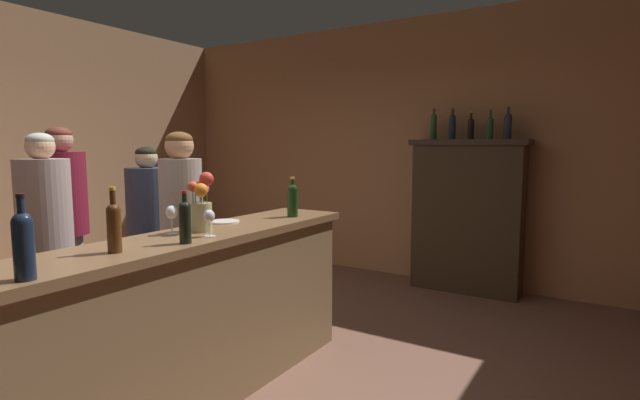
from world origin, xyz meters
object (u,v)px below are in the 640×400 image
(patron_redhead, at_px, (47,247))
(patron_in_grey, at_px, (182,228))
(wine_bottle_chardonnay, at_px, (292,199))
(display_bottle_midleft, at_px, (452,126))
(wine_bottle_syrah, at_px, (114,225))
(display_bottle_center, at_px, (471,127))
(wine_bottle_merlot, at_px, (23,242))
(cheese_plate, at_px, (224,222))
(display_bottle_right, at_px, (508,125))
(flower_arrangement, at_px, (201,203))
(wine_glass_front, at_px, (209,217))
(display_bottle_left, at_px, (434,126))
(patron_by_cabinet, at_px, (64,227))
(display_cabinet, at_px, (467,213))
(bar_counter, at_px, (196,318))
(wine_glass_mid, at_px, (172,213))
(wine_bottle_riesling, at_px, (185,220))
(patron_tall, at_px, (149,228))
(display_bottle_midright, at_px, (490,127))

(patron_redhead, xyz_separation_m, patron_in_grey, (0.30, 0.84, 0.03))
(wine_bottle_chardonnay, relative_size, display_bottle_midleft, 0.89)
(wine_bottle_syrah, bearing_deg, display_bottle_center, 78.84)
(wine_bottle_merlot, height_order, patron_in_grey, patron_in_grey)
(cheese_plate, xyz_separation_m, display_bottle_right, (1.26, 2.68, 0.71))
(flower_arrangement, height_order, display_bottle_center, display_bottle_center)
(wine_glass_front, xyz_separation_m, display_bottle_center, (0.63, 3.09, 0.59))
(display_bottle_midleft, bearing_deg, patron_in_grey, -115.99)
(wine_bottle_chardonnay, height_order, display_bottle_left, display_bottle_left)
(wine_bottle_merlot, height_order, patron_by_cabinet, patron_by_cabinet)
(wine_glass_front, relative_size, patron_in_grey, 0.09)
(display_cabinet, relative_size, flower_arrangement, 4.47)
(display_cabinet, bearing_deg, bar_counter, -103.70)
(wine_bottle_chardonnay, height_order, flower_arrangement, flower_arrangement)
(display_bottle_midleft, height_order, display_bottle_right, display_bottle_midleft)
(display_bottle_left, distance_m, patron_redhead, 3.77)
(bar_counter, relative_size, wine_bottle_chardonnay, 8.66)
(display_bottle_midleft, bearing_deg, cheese_plate, -104.89)
(wine_glass_mid, bearing_deg, display_cabinet, 74.85)
(bar_counter, bearing_deg, wine_bottle_syrah, -85.38)
(wine_bottle_riesling, relative_size, patron_tall, 0.18)
(wine_glass_front, bearing_deg, patron_tall, 153.34)
(display_bottle_center, relative_size, patron_redhead, 0.18)
(flower_arrangement, relative_size, display_bottle_left, 1.07)
(display_bottle_right, bearing_deg, wine_bottle_chardonnay, -114.97)
(display_cabinet, distance_m, cheese_plate, 2.83)
(flower_arrangement, relative_size, patron_tall, 0.23)
(wine_bottle_riesling, bearing_deg, patron_tall, 147.74)
(wine_glass_front, bearing_deg, bar_counter, -179.97)
(wine_bottle_riesling, xyz_separation_m, display_bottle_left, (0.20, 3.30, 0.60))
(wine_bottle_syrah, relative_size, wine_glass_front, 2.07)
(display_bottle_midleft, bearing_deg, wine_bottle_syrah, -98.20)
(wine_glass_mid, xyz_separation_m, patron_in_grey, (-0.58, 0.59, -0.22))
(cheese_plate, relative_size, patron_in_grey, 0.12)
(display_cabinet, relative_size, display_bottle_midleft, 4.93)
(wine_bottle_chardonnay, bearing_deg, cheese_plate, -116.67)
(wine_bottle_riesling, relative_size, cheese_plate, 1.39)
(wine_glass_mid, relative_size, display_bottle_right, 0.53)
(wine_glass_front, bearing_deg, cheese_plate, 123.70)
(flower_arrangement, xyz_separation_m, display_bottle_midleft, (0.59, 3.00, 0.55))
(wine_bottle_syrah, distance_m, patron_by_cabinet, 1.63)
(bar_counter, distance_m, cheese_plate, 0.67)
(patron_by_cabinet, bearing_deg, display_bottle_left, 45.87)
(display_bottle_midleft, distance_m, patron_in_grey, 2.97)
(wine_bottle_merlot, bearing_deg, wine_bottle_syrah, 105.62)
(bar_counter, xyz_separation_m, wine_glass_mid, (-0.10, -0.07, 0.63))
(display_bottle_center, bearing_deg, patron_redhead, -117.13)
(display_bottle_right, xyz_separation_m, patron_redhead, (-2.11, -3.41, -0.85))
(wine_bottle_riesling, distance_m, patron_redhead, 1.18)
(display_bottle_midleft, bearing_deg, display_bottle_midright, -0.00)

